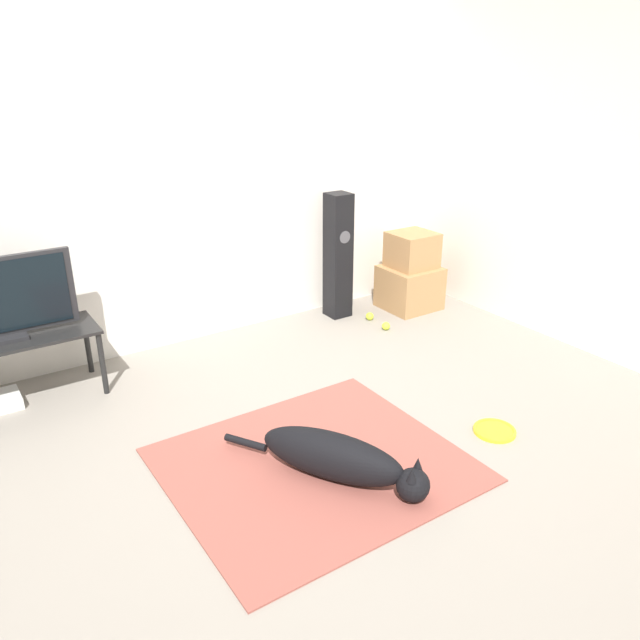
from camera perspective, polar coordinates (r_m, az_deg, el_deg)
The scene contains 10 objects.
ground_plane at distance 3.29m, azimuth -0.50°, elevation -15.01°, with size 12.00×12.00×0.00m, color gray.
wall_back at distance 4.57m, azimuth -15.52°, elevation 12.57°, with size 8.00×0.06×2.55m.
area_rug at distance 3.44m, azimuth -0.48°, elevation -13.08°, with size 1.51×1.34×0.01m.
dog at distance 3.26m, azimuth 1.73°, elevation -12.52°, with size 0.66×1.03×0.26m.
frisbee at distance 3.84m, azimuth 15.67°, elevation -9.70°, with size 0.25×0.25×0.03m.
cardboard_box_lower at distance 5.49m, azimuth 8.19°, elevation 2.97°, with size 0.45×0.43×0.37m.
cardboard_box_upper at distance 5.41m, azimuth 8.43°, elevation 6.36°, with size 0.36×0.35×0.30m.
floor_speaker at distance 5.17m, azimuth 1.66°, elevation 5.85°, with size 0.18×0.19×1.04m.
tennis_ball_by_boxes at distance 5.05m, azimuth 6.05°, elevation -0.55°, with size 0.07×0.07×0.07m.
tennis_ball_near_speaker at distance 5.23m, azimuth 4.57°, elevation 0.34°, with size 0.07×0.07×0.07m.
Camera 1 is at (-1.43, -2.18, 2.01)m, focal length 35.00 mm.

